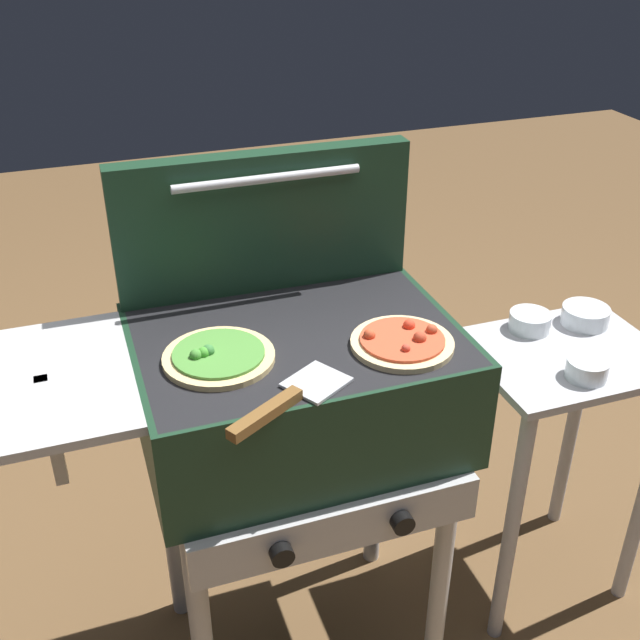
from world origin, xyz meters
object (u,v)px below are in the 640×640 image
object	(u,v)px
prep_table	(554,421)
topping_bowl_far	(530,322)
pizza_pepperoni	(403,342)
pizza_veggie	(218,356)
topping_bowl_near	(587,370)
topping_bowl_middle	(585,316)
grill	(291,395)
spatula	(287,400)

from	to	relation	value
prep_table	topping_bowl_far	bearing A→B (deg)	104.71
pizza_pepperoni	topping_bowl_far	bearing A→B (deg)	26.87
pizza_veggie	topping_bowl_far	size ratio (longest dim) A/B	2.08
topping_bowl_near	topping_bowl_middle	size ratio (longest dim) A/B	0.79
grill	pizza_veggie	xyz separation A→B (m)	(-0.15, -0.04, 0.15)
pizza_veggie	pizza_pepperoni	bearing A→B (deg)	-10.94
topping_bowl_middle	pizza_pepperoni	bearing A→B (deg)	-160.69
topping_bowl_far	pizza_pepperoni	bearing A→B (deg)	-153.13
grill	topping_bowl_far	distance (m)	0.65
pizza_veggie	spatula	world-z (taller)	pizza_veggie
prep_table	topping_bowl_near	distance (m)	0.25
topping_bowl_near	spatula	bearing A→B (deg)	-170.98
prep_table	spatula	bearing A→B (deg)	-163.63
topping_bowl_near	pizza_veggie	bearing A→B (deg)	175.81
grill	topping_bowl_near	world-z (taller)	grill
pizza_pepperoni	topping_bowl_near	distance (m)	0.49
pizza_veggie	prep_table	world-z (taller)	pizza_veggie
topping_bowl_far	topping_bowl_near	bearing A→B (deg)	-89.05
grill	topping_bowl_far	xyz separation A→B (m)	(0.64, 0.12, -0.02)
prep_table	topping_bowl_near	world-z (taller)	topping_bowl_near
spatula	prep_table	world-z (taller)	spatula
pizza_veggie	topping_bowl_near	xyz separation A→B (m)	(0.80, -0.06, -0.17)
grill	pizza_pepperoni	world-z (taller)	pizza_pepperoni
pizza_veggie	topping_bowl_near	world-z (taller)	pizza_veggie
pizza_veggie	topping_bowl_middle	world-z (taller)	pizza_veggie
pizza_pepperoni	topping_bowl_far	world-z (taller)	pizza_pepperoni
prep_table	topping_bowl_near	size ratio (longest dim) A/B	7.88
prep_table	topping_bowl_far	distance (m)	0.25
prep_table	pizza_veggie	bearing A→B (deg)	-176.80
prep_table	pizza_pepperoni	bearing A→B (deg)	-166.86
pizza_veggie	topping_bowl_near	distance (m)	0.82
grill	topping_bowl_middle	bearing A→B (deg)	7.29
pizza_pepperoni	topping_bowl_middle	distance (m)	0.65
prep_table	topping_bowl_far	world-z (taller)	topping_bowl_far
topping_bowl_near	pizza_pepperoni	bearing A→B (deg)	-179.01
pizza_pepperoni	topping_bowl_middle	xyz separation A→B (m)	(0.60, 0.21, -0.17)
topping_bowl_far	topping_bowl_middle	world-z (taller)	same
grill	topping_bowl_middle	distance (m)	0.79
pizza_pepperoni	prep_table	distance (m)	0.63
pizza_pepperoni	topping_bowl_near	xyz separation A→B (m)	(0.46, 0.01, -0.17)
pizza_pepperoni	topping_bowl_far	xyz separation A→B (m)	(0.45, 0.23, -0.17)
spatula	topping_bowl_middle	distance (m)	0.93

